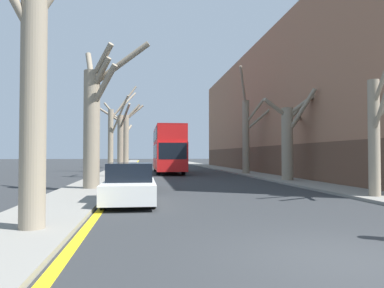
% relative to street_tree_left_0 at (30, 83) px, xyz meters
% --- Properties ---
extents(ground_plane, '(300.00, 300.00, 0.00)m').
position_rel_street_tree_left_0_xyz_m(ground_plane, '(5.81, -2.84, -3.33)').
color(ground_plane, '#2B2D30').
extents(sidewalk_left, '(2.46, 120.00, 0.12)m').
position_rel_street_tree_left_0_xyz_m(sidewalk_left, '(-0.25, 47.16, -3.27)').
color(sidewalk_left, gray).
rests_on(sidewalk_left, ground).
extents(sidewalk_right, '(2.46, 120.00, 0.12)m').
position_rel_street_tree_left_0_xyz_m(sidewalk_right, '(11.88, 47.16, -3.27)').
color(sidewalk_right, gray).
rests_on(sidewalk_right, ground).
extents(building_facade_right, '(10.08, 47.07, 12.40)m').
position_rel_street_tree_left_0_xyz_m(building_facade_right, '(18.10, 27.93, 2.86)').
color(building_facade_right, '#93664C').
rests_on(building_facade_right, ground).
extents(kerb_line_stripe, '(0.24, 120.00, 0.01)m').
position_rel_street_tree_left_0_xyz_m(kerb_line_stripe, '(1.16, 47.16, -3.33)').
color(kerb_line_stripe, yellow).
rests_on(kerb_line_stripe, ground).
extents(street_tree_left_0, '(3.97, 1.36, 7.91)m').
position_rel_street_tree_left_0_xyz_m(street_tree_left_0, '(0.00, 0.00, 0.00)').
color(street_tree_left_0, gray).
rests_on(street_tree_left_0, ground).
extents(street_tree_left_1, '(3.33, 2.23, 7.19)m').
position_rel_street_tree_left_0_xyz_m(street_tree_left_1, '(0.11, 9.99, 0.15)').
color(street_tree_left_1, gray).
rests_on(street_tree_left_1, ground).
extents(street_tree_left_2, '(2.15, 3.49, 7.14)m').
position_rel_street_tree_left_0_xyz_m(street_tree_left_2, '(0.19, 20.27, -0.20)').
color(street_tree_left_2, gray).
rests_on(street_tree_left_2, ground).
extents(street_tree_left_3, '(4.28, 3.71, 7.17)m').
position_rel_street_tree_left_0_xyz_m(street_tree_left_3, '(0.06, 29.78, 0.07)').
color(street_tree_left_3, gray).
rests_on(street_tree_left_3, ground).
extents(street_tree_left_4, '(3.72, 2.29, 8.40)m').
position_rel_street_tree_left_0_xyz_m(street_tree_left_4, '(0.28, 40.53, 0.56)').
color(street_tree_left_4, gray).
rests_on(street_tree_left_4, ground).
extents(street_tree_right_0, '(2.17, 4.31, 6.02)m').
position_rel_street_tree_left_0_xyz_m(street_tree_right_0, '(11.53, 4.96, -0.62)').
color(street_tree_right_0, gray).
rests_on(street_tree_right_0, ground).
extents(street_tree_right_1, '(4.30, 3.94, 6.34)m').
position_rel_street_tree_left_0_xyz_m(street_tree_right_1, '(11.85, 14.36, -0.33)').
color(street_tree_right_1, gray).
rests_on(street_tree_right_1, ground).
extents(street_tree_right_2, '(3.10, 1.92, 9.24)m').
position_rel_street_tree_left_0_xyz_m(street_tree_right_2, '(11.45, 23.12, 0.34)').
color(street_tree_right_2, gray).
rests_on(street_tree_right_2, ground).
extents(double_decker_bus, '(2.55, 11.53, 4.30)m').
position_rel_street_tree_left_0_xyz_m(double_decker_bus, '(4.83, 27.06, -0.90)').
color(double_decker_bus, red).
rests_on(double_decker_bus, ground).
extents(parked_car_0, '(1.76, 4.21, 1.44)m').
position_rel_street_tree_left_0_xyz_m(parked_car_0, '(2.01, 4.86, -2.66)').
color(parked_car_0, silver).
rests_on(parked_car_0, ground).
extents(parked_car_1, '(1.76, 4.05, 1.34)m').
position_rel_street_tree_left_0_xyz_m(parked_car_1, '(2.01, 10.21, -2.70)').
color(parked_car_1, black).
rests_on(parked_car_1, ground).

